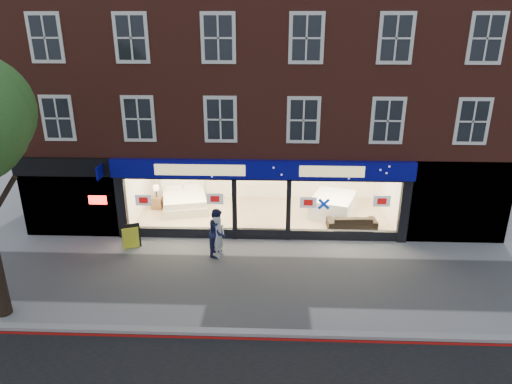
# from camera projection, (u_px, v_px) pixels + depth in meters

# --- Properties ---
(ground) EXTENTS (120.00, 120.00, 0.00)m
(ground) POSITION_uv_depth(u_px,v_px,m) (259.00, 279.00, 15.35)
(ground) COLOR gray
(ground) RESTS_ON ground
(kerb_line) EXTENTS (60.00, 0.10, 0.01)m
(kerb_line) POSITION_uv_depth(u_px,v_px,m) (255.00, 339.00, 12.45)
(kerb_line) COLOR #8C0A07
(kerb_line) RESTS_ON ground
(kerb_stone) EXTENTS (60.00, 0.25, 0.12)m
(kerb_stone) POSITION_uv_depth(u_px,v_px,m) (255.00, 333.00, 12.62)
(kerb_stone) COLOR gray
(kerb_stone) RESTS_ON ground
(showroom_floor) EXTENTS (11.00, 4.50, 0.10)m
(showroom_floor) POSITION_uv_depth(u_px,v_px,m) (263.00, 215.00, 20.24)
(showroom_floor) COLOR tan
(showroom_floor) RESTS_ON ground
(building) EXTENTS (19.00, 8.26, 10.30)m
(building) POSITION_uv_depth(u_px,v_px,m) (264.00, 58.00, 19.48)
(building) COLOR maroon
(building) RESTS_ON ground
(display_bed) EXTENTS (2.48, 2.78, 1.36)m
(display_bed) POSITION_uv_depth(u_px,v_px,m) (184.00, 200.00, 20.82)
(display_bed) COLOR white
(display_bed) RESTS_ON showroom_floor
(bedside_table) EXTENTS (0.46, 0.46, 0.55)m
(bedside_table) POSITION_uv_depth(u_px,v_px,m) (157.00, 203.00, 20.76)
(bedside_table) COLOR brown
(bedside_table) RESTS_ON showroom_floor
(mattress_stack) EXTENTS (2.31, 2.58, 0.84)m
(mattress_stack) POSITION_uv_depth(u_px,v_px,m) (333.00, 205.00, 20.16)
(mattress_stack) COLOR white
(mattress_stack) RESTS_ON showroom_floor
(sofa) EXTENTS (2.05, 0.90, 0.59)m
(sofa) POSITION_uv_depth(u_px,v_px,m) (352.00, 222.00, 18.74)
(sofa) COLOR black
(sofa) RESTS_ON showroom_floor
(a_board) EXTENTS (0.72, 0.59, 0.95)m
(a_board) POSITION_uv_depth(u_px,v_px,m) (132.00, 237.00, 17.27)
(a_board) COLOR yellow
(a_board) RESTS_ON ground
(pedestrian_grey) EXTENTS (0.52, 0.66, 1.59)m
(pedestrian_grey) POSITION_uv_depth(u_px,v_px,m) (219.00, 236.00, 16.58)
(pedestrian_grey) COLOR #B5B9BE
(pedestrian_grey) RESTS_ON ground
(pedestrian_blue) EXTENTS (0.86, 1.01, 1.81)m
(pedestrian_blue) POSITION_uv_depth(u_px,v_px,m) (218.00, 232.00, 16.68)
(pedestrian_blue) COLOR #171B40
(pedestrian_blue) RESTS_ON ground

